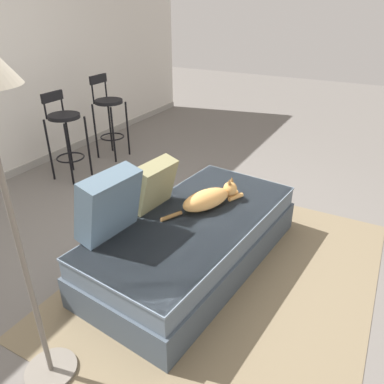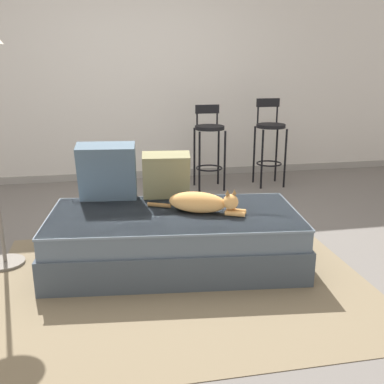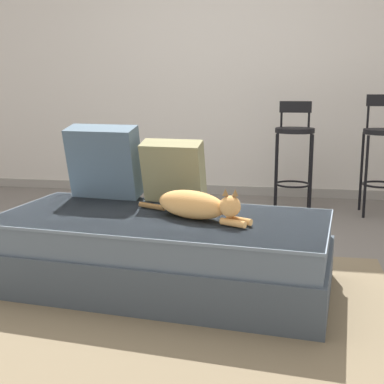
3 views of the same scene
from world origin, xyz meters
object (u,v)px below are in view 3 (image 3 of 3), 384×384
Objects in this scene: couch at (162,251)px; bar_stool_near_window at (294,146)px; throw_pillow_corner at (104,162)px; throw_pillow_middle at (173,171)px; bar_stool_by_doorway at (383,146)px; cat at (196,205)px.

bar_stool_near_window is at bearing 70.16° from couch.
couch is at bearing -40.64° from throw_pillow_corner.
throw_pillow_middle is at bearing -6.16° from throw_pillow_corner.
bar_stool_by_doorway reaches higher than bar_stool_near_window.
bar_stool_near_window is 0.94× the size of bar_stool_by_doorway.
throw_pillow_corner is 0.48× the size of bar_stool_near_window.
cat is 2.38m from bar_stool_by_doorway.
cat is at bearing -32.69° from throw_pillow_corner.
bar_stool_by_doorway is at bearing 53.77° from couch.
throw_pillow_middle reaches higher than cat.
couch is 2.14m from bar_stool_near_window.
throw_pillow_corner is at bearing 139.36° from couch.
couch is 1.85× the size of bar_stool_by_doorway.
throw_pillow_corner is 1.98m from bar_stool_near_window.
couch is 0.52m from throw_pillow_middle.
bar_stool_near_window is at bearing -179.94° from bar_stool_by_doorway.
throw_pillow_middle is 1.79m from bar_stool_near_window.
bar_stool_by_doorway is (0.74, 0.00, 0.02)m from bar_stool_near_window.
bar_stool_by_doorway is at bearing 57.94° from cat.
bar_stool_near_window is at bearing 53.53° from throw_pillow_corner.
throw_pillow_corner is at bearing -140.26° from bar_stool_by_doorway.
bar_stool_near_window is (0.73, 1.64, -0.02)m from throw_pillow_middle.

